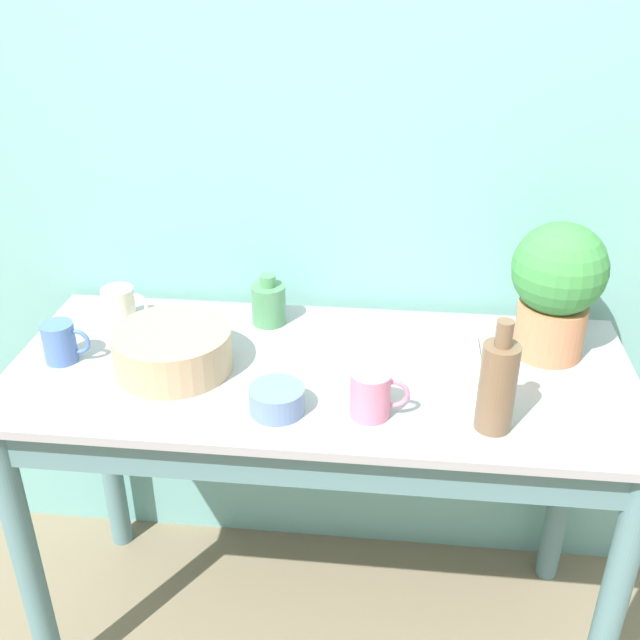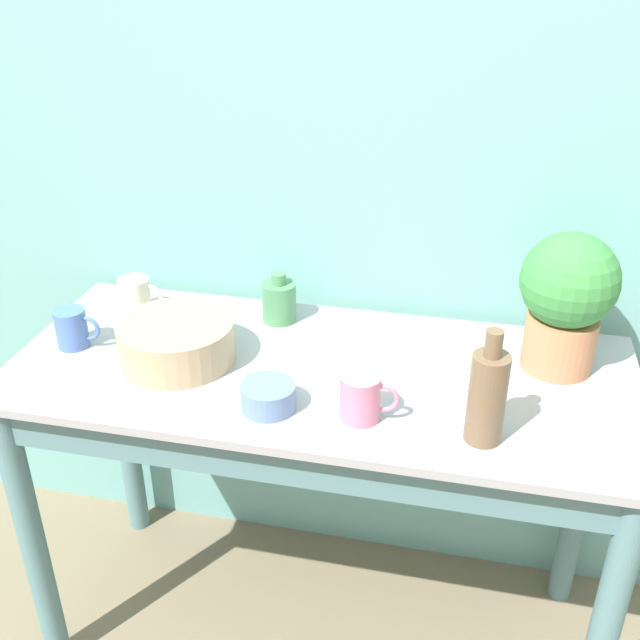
{
  "view_description": "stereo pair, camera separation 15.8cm",
  "coord_description": "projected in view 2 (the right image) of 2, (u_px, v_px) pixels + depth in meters",
  "views": [
    {
      "loc": [
        0.15,
        -1.09,
        1.68
      ],
      "look_at": [
        0.0,
        0.29,
        0.93
      ],
      "focal_mm": 42.0,
      "sensor_mm": 36.0,
      "label": 1
    },
    {
      "loc": [
        0.3,
        -1.07,
        1.68
      ],
      "look_at": [
        0.0,
        0.29,
        0.93
      ],
      "focal_mm": 42.0,
      "sensor_mm": 36.0,
      "label": 2
    }
  ],
  "objects": [
    {
      "name": "wall_back",
      "position": [
        352.0,
        151.0,
        1.76
      ],
      "size": [
        6.0,
        0.05,
        2.4
      ],
      "color": "#70ADA8",
      "rests_on": "ground_plane"
    },
    {
      "name": "counter_table",
      "position": [
        318.0,
        436.0,
        1.7
      ],
      "size": [
        1.37,
        0.59,
        0.81
      ],
      "color": "slate",
      "rests_on": "ground_plane"
    },
    {
      "name": "potted_plant",
      "position": [
        567.0,
        296.0,
        1.57
      ],
      "size": [
        0.2,
        0.2,
        0.31
      ],
      "color": "tan",
      "rests_on": "counter_table"
    },
    {
      "name": "bowl_wash_large",
      "position": [
        177.0,
        341.0,
        1.65
      ],
      "size": [
        0.26,
        0.26,
        0.09
      ],
      "color": "tan",
      "rests_on": "counter_table"
    },
    {
      "name": "bottle_tall",
      "position": [
        487.0,
        396.0,
        1.37
      ],
      "size": [
        0.07,
        0.07,
        0.23
      ],
      "color": "brown",
      "rests_on": "counter_table"
    },
    {
      "name": "bottle_short",
      "position": [
        279.0,
        301.0,
        1.82
      ],
      "size": [
        0.08,
        0.08,
        0.13
      ],
      "color": "#4C8C59",
      "rests_on": "counter_table"
    },
    {
      "name": "mug_pink",
      "position": [
        362.0,
        397.0,
        1.46
      ],
      "size": [
        0.12,
        0.08,
        0.1
      ],
      "color": "pink",
      "rests_on": "counter_table"
    },
    {
      "name": "mug_cream",
      "position": [
        136.0,
        296.0,
        1.85
      ],
      "size": [
        0.11,
        0.08,
        0.09
      ],
      "color": "beige",
      "rests_on": "counter_table"
    },
    {
      "name": "mug_blue",
      "position": [
        73.0,
        328.0,
        1.71
      ],
      "size": [
        0.11,
        0.07,
        0.09
      ],
      "color": "#4C70B7",
      "rests_on": "counter_table"
    },
    {
      "name": "bowl_small_blue",
      "position": [
        268.0,
        397.0,
        1.5
      ],
      "size": [
        0.11,
        0.11,
        0.05
      ],
      "color": "#6684B2",
      "rests_on": "counter_table"
    },
    {
      "name": "tray_board",
      "position": [
        411.0,
        361.0,
        1.65
      ],
      "size": [
        0.32,
        0.2,
        0.02
      ],
      "color": "beige",
      "rests_on": "counter_table"
    }
  ]
}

